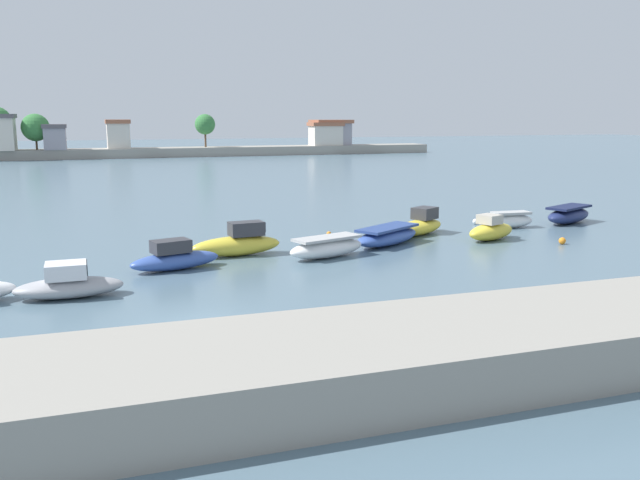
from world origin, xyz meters
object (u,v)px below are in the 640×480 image
moored_boat_4 (327,247)px  moored_boat_9 (569,215)px  mooring_buoy_3 (562,241)px  mooring_buoy_2 (475,221)px  moored_boat_2 (175,258)px  moored_boat_8 (511,220)px  moored_boat_5 (387,236)px  moored_boat_6 (420,225)px  mooring_buoy_0 (329,234)px  moored_boat_7 (491,230)px  moored_boat_1 (69,284)px  moored_boat_3 (238,243)px

moored_boat_4 → moored_boat_9: 20.95m
mooring_buoy_3 → mooring_buoy_2: bearing=95.7°
moored_boat_2 → moored_boat_8: 23.87m
moored_boat_8 → moored_boat_9: size_ratio=0.65×
moored_boat_5 → moored_boat_8: bearing=-16.3°
moored_boat_6 → mooring_buoy_0: 5.92m
moored_boat_2 → mooring_buoy_0: (10.45, 6.35, -0.42)m
moored_boat_7 → moored_boat_1: bearing=171.5°
moored_boat_8 → mooring_buoy_2: size_ratio=8.58×
moored_boat_1 → moored_boat_3: (8.58, 6.15, 0.13)m
moored_boat_9 → mooring_buoy_0: (-17.92, 0.66, -0.44)m
moored_boat_2 → moored_boat_6: size_ratio=0.98×
moored_boat_9 → mooring_buoy_0: bearing=153.9°
mooring_buoy_0 → mooring_buoy_2: mooring_buoy_2 is taller
moored_boat_1 → moored_boat_4: 13.63m
moored_boat_9 → moored_boat_3: bearing=163.8°
moored_boat_5 → moored_boat_7: size_ratio=1.37×
moored_boat_4 → mooring_buoy_0: bearing=51.2°
moored_boat_7 → moored_boat_9: moored_boat_7 is taller
moored_boat_3 → moored_boat_9: moored_boat_3 is taller
moored_boat_1 → mooring_buoy_0: moored_boat_1 is taller
mooring_buoy_0 → mooring_buoy_2: (11.39, 1.08, 0.04)m
moored_boat_4 → mooring_buoy_2: bearing=9.7°
moored_boat_1 → moored_boat_2: 6.20m
moored_boat_5 → moored_boat_6: 4.32m
moored_boat_3 → mooring_buoy_3: (18.95, -3.13, -0.48)m
moored_boat_7 → mooring_buoy_3: 4.18m
moored_boat_6 → moored_boat_8: 7.07m
moored_boat_8 → moored_boat_9: (5.09, 0.38, 0.06)m
moored_boat_2 → moored_boat_1: bearing=-156.5°
mooring_buoy_0 → mooring_buoy_3: size_ratio=0.73×
moored_boat_4 → mooring_buoy_3: moored_boat_4 is taller
moored_boat_5 → moored_boat_7: bearing=-36.9°
moored_boat_8 → mooring_buoy_3: size_ratio=8.02×
moored_boat_4 → moored_boat_6: (8.08, 4.78, 0.06)m
moored_boat_1 → moored_boat_6: 22.88m
moored_boat_7 → mooring_buoy_2: moored_boat_7 is taller
moored_boat_2 → moored_boat_9: bearing=-3.3°
mooring_buoy_2 → moored_boat_6: bearing=-157.1°
moored_boat_5 → moored_boat_8: size_ratio=1.72×
moored_boat_2 → moored_boat_5: moored_boat_2 is taller
moored_boat_2 → moored_boat_5: (12.74, 2.48, -0.05)m
mooring_buoy_2 → moored_boat_3: bearing=-164.3°
moored_boat_9 → moored_boat_7: bearing=179.4°
moored_boat_6 → moored_boat_7: (3.21, -3.23, 0.00)m
moored_boat_9 → mooring_buoy_2: bearing=141.2°
mooring_buoy_3 → moored_boat_2: bearing=178.0°
mooring_buoy_0 → mooring_buoy_3: bearing=-30.4°
moored_boat_3 → mooring_buoy_3: bearing=-14.8°
moored_boat_9 → moored_boat_8: bearing=160.3°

